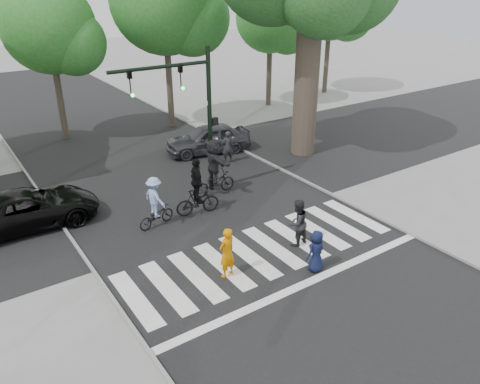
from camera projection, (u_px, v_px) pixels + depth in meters
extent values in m
plane|color=gray|center=(280.00, 265.00, 14.93)|extent=(120.00, 120.00, 0.00)
cube|color=black|center=(202.00, 207.00, 18.67)|extent=(10.00, 70.00, 0.01)
cube|color=black|center=(168.00, 182.00, 20.91)|extent=(70.00, 10.00, 0.01)
cube|color=gray|center=(74.00, 243.00, 16.07)|extent=(0.10, 70.00, 0.10)
cube|color=gray|center=(298.00, 178.00, 21.23)|extent=(0.10, 70.00, 0.10)
cube|color=silver|center=(135.00, 299.00, 13.38)|extent=(0.55, 3.00, 0.01)
cube|color=silver|center=(167.00, 287.00, 13.89)|extent=(0.55, 3.00, 0.01)
cube|color=silver|center=(196.00, 276.00, 14.40)|extent=(0.55, 3.00, 0.01)
cube|color=silver|center=(224.00, 265.00, 14.91)|extent=(0.55, 3.00, 0.01)
cube|color=silver|center=(249.00, 256.00, 15.42)|extent=(0.55, 3.00, 0.01)
cube|color=silver|center=(273.00, 247.00, 15.93)|extent=(0.55, 3.00, 0.01)
cube|color=silver|center=(295.00, 238.00, 16.44)|extent=(0.55, 3.00, 0.01)
cube|color=silver|center=(317.00, 230.00, 16.95)|extent=(0.55, 3.00, 0.01)
cube|color=silver|center=(336.00, 223.00, 17.46)|extent=(0.55, 3.00, 0.01)
cube|color=silver|center=(355.00, 216.00, 17.97)|extent=(0.55, 3.00, 0.01)
cube|color=silver|center=(305.00, 284.00, 14.03)|extent=(10.00, 0.30, 0.01)
cylinder|color=black|center=(210.00, 122.00, 18.91)|extent=(0.18, 0.18, 6.00)
cylinder|color=black|center=(160.00, 67.00, 16.87)|extent=(4.00, 0.14, 0.14)
imported|color=black|center=(181.00, 77.00, 17.47)|extent=(0.16, 0.20, 1.00)
sphere|color=#19E533|center=(183.00, 88.00, 17.55)|extent=(0.14, 0.14, 0.14)
imported|color=black|center=(130.00, 83.00, 16.45)|extent=(0.16, 0.20, 1.00)
sphere|color=#19E533|center=(133.00, 95.00, 16.53)|extent=(0.14, 0.14, 0.14)
cube|color=black|center=(214.00, 121.00, 19.02)|extent=(0.28, 0.18, 0.30)
cube|color=#FF660C|center=(217.00, 121.00, 19.08)|extent=(0.02, 0.14, 0.20)
cube|color=white|center=(209.00, 103.00, 18.57)|extent=(0.90, 0.04, 0.18)
cylinder|color=brown|center=(306.00, 85.00, 22.89)|extent=(1.20, 1.20, 7.00)
cylinder|color=brown|center=(318.00, 20.00, 21.62)|extent=(1.29, 1.74, 2.93)
cylinder|color=brown|center=(58.00, 89.00, 25.30)|extent=(0.36, 0.36, 5.60)
sphere|color=#26701B|center=(48.00, 27.00, 23.94)|extent=(4.80, 4.80, 4.80)
sphere|color=#26701B|center=(74.00, 43.00, 24.23)|extent=(3.36, 3.36, 3.36)
cylinder|color=brown|center=(169.00, 70.00, 27.15)|extent=(0.36, 0.36, 6.72)
sphere|color=#26701B|center=(192.00, 18.00, 25.87)|extent=(4.20, 4.20, 4.20)
cylinder|color=brown|center=(269.00, 66.00, 32.10)|extent=(0.36, 0.36, 5.46)
sphere|color=#26701B|center=(270.00, 17.00, 30.78)|extent=(4.60, 4.60, 4.60)
sphere|color=#26701B|center=(287.00, 30.00, 31.06)|extent=(3.22, 3.22, 3.22)
cylinder|color=brown|center=(327.00, 52.00, 35.46)|extent=(0.36, 0.36, 6.16)
sphere|color=#26701B|center=(331.00, 2.00, 33.97)|extent=(5.40, 5.40, 5.40)
sphere|color=#26701B|center=(349.00, 15.00, 34.29)|extent=(3.78, 3.78, 3.78)
imported|color=#CF7602|center=(227.00, 253.00, 14.08)|extent=(0.68, 0.52, 1.65)
imported|color=#0F1636|center=(316.00, 251.00, 14.41)|extent=(0.71, 0.49, 1.38)
imported|color=black|center=(297.00, 223.00, 15.76)|extent=(0.89, 0.73, 1.67)
imported|color=black|center=(156.00, 216.00, 17.14)|extent=(1.60, 0.87, 0.80)
imported|color=#829FD7|center=(155.00, 197.00, 16.82)|extent=(0.78, 1.09, 1.52)
imported|color=black|center=(198.00, 201.00, 17.95)|extent=(1.79, 0.79, 1.04)
imported|color=black|center=(197.00, 181.00, 17.59)|extent=(0.62, 1.11, 1.80)
imported|color=black|center=(214.00, 183.00, 19.60)|extent=(1.90, 0.68, 0.99)
imported|color=black|center=(214.00, 162.00, 19.19)|extent=(0.58, 1.77, 1.90)
imported|color=black|center=(28.00, 209.00, 17.00)|extent=(5.08, 2.49, 1.39)
imported|color=#34353A|center=(208.00, 139.00, 24.08)|extent=(4.62, 2.57, 1.49)
imported|color=black|center=(228.00, 147.00, 22.76)|extent=(0.66, 0.51, 1.60)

